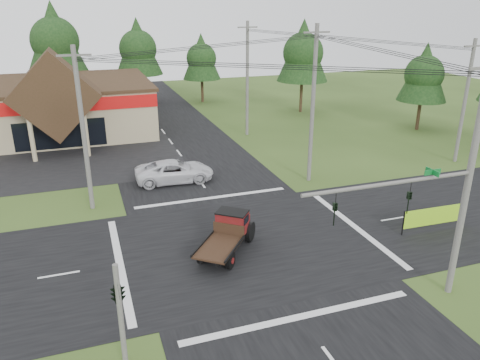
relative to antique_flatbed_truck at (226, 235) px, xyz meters
name	(u,v)px	position (x,y,z in m)	size (l,w,h in m)	color
ground	(246,244)	(1.36, 0.55, -1.04)	(120.00, 120.00, 0.00)	#304719
road_ns	(246,244)	(1.36, 0.55, -1.03)	(12.00, 120.00, 0.02)	black
road_ew	(246,244)	(1.36, 0.55, -1.02)	(120.00, 12.00, 0.02)	black
parking_apron	(12,166)	(-12.64, 19.55, -1.02)	(28.00, 14.00, 0.02)	black
cvs_building	(0,109)	(-14.34, 30.12, 1.74)	(30.40, 18.20, 9.19)	tan
traffic_signal_mast	(432,211)	(7.18, -6.95, 3.39)	(8.12, 0.24, 7.00)	#595651
traffic_signal_corner	(117,284)	(-6.14, -6.77, 2.49)	(0.53, 2.48, 4.40)	#595651
utility_pole_nr	(468,180)	(8.86, -6.95, 4.60)	(2.00, 0.30, 11.00)	#595651
utility_pole_nw	(83,129)	(-6.64, 8.55, 4.35)	(2.00, 0.30, 10.50)	#595651
utility_pole_ne	(313,104)	(9.36, 8.55, 4.85)	(2.00, 0.30, 11.50)	#595651
utility_pole_far	(465,101)	(23.36, 8.55, 4.20)	(2.00, 0.30, 10.20)	#595651
utility_pole_n	(247,79)	(9.36, 22.55, 4.70)	(2.00, 0.30, 11.20)	#595651
tree_row_c	(55,38)	(-8.64, 41.55, 7.68)	(7.28, 7.28, 13.13)	#332316
tree_row_d	(138,47)	(1.36, 42.55, 6.34)	(6.16, 6.16, 11.11)	#332316
tree_row_e	(201,57)	(9.36, 40.55, 5.00)	(5.04, 5.04, 9.09)	#332316
tree_side_ne	(303,51)	(19.36, 30.55, 6.34)	(6.16, 6.16, 11.11)	#332316
tree_side_e_near	(424,73)	(27.36, 18.55, 5.00)	(5.04, 5.04, 9.09)	#332316
antique_flatbed_truck	(226,235)	(0.00, 0.00, 0.00)	(1.89, 4.96, 2.07)	#55130C
roadside_banner	(435,218)	(12.60, -1.50, -0.26)	(4.54, 0.13, 1.55)	#8CD21C
white_pickup	(175,171)	(-0.43, 11.66, -0.22)	(2.72, 5.89, 1.64)	silver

